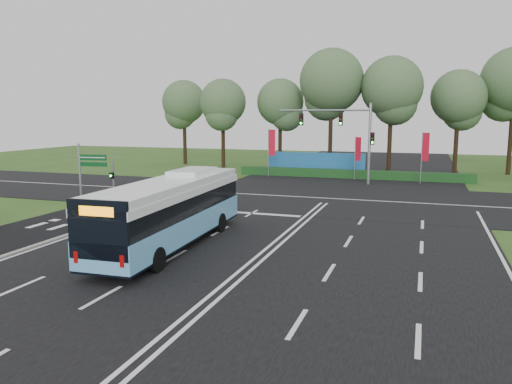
# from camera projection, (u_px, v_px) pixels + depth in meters

# --- Properties ---
(ground) EXTENTS (120.00, 120.00, 0.00)m
(ground) POSITION_uv_depth(u_px,v_px,m) (281.00, 237.00, 24.69)
(ground) COLOR #2D511B
(ground) RESTS_ON ground
(road_main) EXTENTS (20.00, 120.00, 0.04)m
(road_main) POSITION_uv_depth(u_px,v_px,m) (281.00, 236.00, 24.68)
(road_main) COLOR black
(road_main) RESTS_ON ground
(road_cross) EXTENTS (120.00, 14.00, 0.05)m
(road_cross) POSITION_uv_depth(u_px,v_px,m) (327.00, 199.00, 35.92)
(road_cross) COLOR black
(road_cross) RESTS_ON ground
(bike_path) EXTENTS (5.00, 18.00, 0.06)m
(bike_path) POSITION_uv_depth(u_px,v_px,m) (34.00, 231.00, 25.83)
(bike_path) COLOR black
(bike_path) RESTS_ON ground
(kerb_strip) EXTENTS (0.25, 18.00, 0.12)m
(kerb_strip) POSITION_uv_depth(u_px,v_px,m) (72.00, 234.00, 25.07)
(kerb_strip) COLOR gray
(kerb_strip) RESTS_ON ground
(city_bus) EXTENTS (2.90, 11.66, 3.32)m
(city_bus) POSITION_uv_depth(u_px,v_px,m) (172.00, 211.00, 22.60)
(city_bus) COLOR #5DA7D8
(city_bus) RESTS_ON ground
(pedestrian_signal) EXTENTS (0.29, 0.41, 3.31)m
(pedestrian_signal) POSITION_uv_depth(u_px,v_px,m) (113.00, 183.00, 31.00)
(pedestrian_signal) COLOR gray
(pedestrian_signal) RESTS_ON ground
(street_sign) EXTENTS (1.70, 0.34, 4.39)m
(street_sign) POSITION_uv_depth(u_px,v_px,m) (86.00, 173.00, 28.13)
(street_sign) COLOR gray
(street_sign) RESTS_ON ground
(banner_flag_left) EXTENTS (0.67, 0.27, 4.70)m
(banner_flag_left) POSITION_uv_depth(u_px,v_px,m) (271.00, 145.00, 48.49)
(banner_flag_left) COLOR gray
(banner_flag_left) RESTS_ON ground
(banner_flag_mid) EXTENTS (0.58, 0.23, 4.08)m
(banner_flag_mid) POSITION_uv_depth(u_px,v_px,m) (357.00, 151.00, 45.85)
(banner_flag_mid) COLOR gray
(banner_flag_mid) RESTS_ON ground
(banner_flag_right) EXTENTS (0.63, 0.32, 4.58)m
(banner_flag_right) POSITION_uv_depth(u_px,v_px,m) (425.00, 150.00, 43.30)
(banner_flag_right) COLOR gray
(banner_flag_right) RESTS_ON ground
(traffic_light_gantry) EXTENTS (8.41, 0.28, 7.00)m
(traffic_light_gantry) POSITION_uv_depth(u_px,v_px,m) (349.00, 130.00, 43.10)
(traffic_light_gantry) COLOR gray
(traffic_light_gantry) RESTS_ON ground
(hedge) EXTENTS (22.00, 1.20, 0.80)m
(hedge) POSITION_uv_depth(u_px,v_px,m) (351.00, 174.00, 47.56)
(hedge) COLOR #153A17
(hedge) RESTS_ON ground
(blue_hoarding) EXTENTS (10.00, 0.30, 2.20)m
(blue_hoarding) POSITION_uv_depth(u_px,v_px,m) (316.00, 163.00, 51.07)
(blue_hoarding) COLOR #1C5F9A
(blue_hoarding) RESTS_ON ground
(eucalyptus_row) EXTENTS (53.79, 9.88, 12.85)m
(eucalyptus_row) POSITION_uv_depth(u_px,v_px,m) (413.00, 89.00, 50.31)
(eucalyptus_row) COLOR black
(eucalyptus_row) RESTS_ON ground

